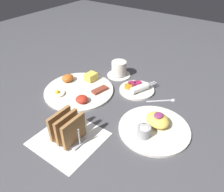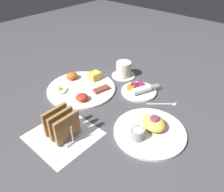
{
  "view_description": "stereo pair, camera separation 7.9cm",
  "coord_description": "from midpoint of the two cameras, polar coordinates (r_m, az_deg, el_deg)",
  "views": [
    {
      "loc": [
        -0.57,
        -0.41,
        0.57
      ],
      "look_at": [
        0.04,
        0.04,
        0.03
      ],
      "focal_mm": 35.0,
      "sensor_mm": 36.0,
      "label": 1
    },
    {
      "loc": [
        -0.52,
        -0.47,
        0.57
      ],
      "look_at": [
        0.04,
        0.04,
        0.03
      ],
      "focal_mm": 35.0,
      "sensor_mm": 36.0,
      "label": 2
    }
  ],
  "objects": [
    {
      "name": "napkin_flat",
      "position": [
        0.81,
        -9.8,
        -10.12
      ],
      "size": [
        0.22,
        0.22,
        0.0
      ],
      "color": "white",
      "rests_on": "ground_plane"
    },
    {
      "name": "ground_plane",
      "position": [
        0.9,
        2.4,
        -3.69
      ],
      "size": [
        3.0,
        3.0,
        0.0
      ],
      "primitive_type": "plane",
      "color": "#47474C"
    },
    {
      "name": "coffee_cup",
      "position": [
        1.12,
        5.07,
        6.81
      ],
      "size": [
        0.12,
        0.12,
        0.08
      ],
      "color": "silver",
      "rests_on": "ground_plane"
    },
    {
      "name": "teaspoon",
      "position": [
        0.97,
        16.45,
        -1.93
      ],
      "size": [
        0.09,
        0.1,
        0.01
      ],
      "color": "silver",
      "rests_on": "ground_plane"
    },
    {
      "name": "plate_condiments",
      "position": [
        1.01,
        9.27,
        1.43
      ],
      "size": [
        0.16,
        0.16,
        0.04
      ],
      "color": "silver",
      "rests_on": "ground_plane"
    },
    {
      "name": "plate_foreground",
      "position": [
        0.81,
        12.59,
        -8.61
      ],
      "size": [
        0.26,
        0.26,
        0.06
      ],
      "color": "silver",
      "rests_on": "ground_plane"
    },
    {
      "name": "plate_breakfast",
      "position": [
        1.03,
        -5.85,
        2.25
      ],
      "size": [
        0.32,
        0.32,
        0.05
      ],
      "color": "silver",
      "rests_on": "ground_plane"
    },
    {
      "name": "toast_rack",
      "position": [
        0.77,
        -10.16,
        -7.51
      ],
      "size": [
        0.1,
        0.12,
        0.1
      ],
      "color": "#B7B7BC",
      "rests_on": "ground_plane"
    }
  ]
}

